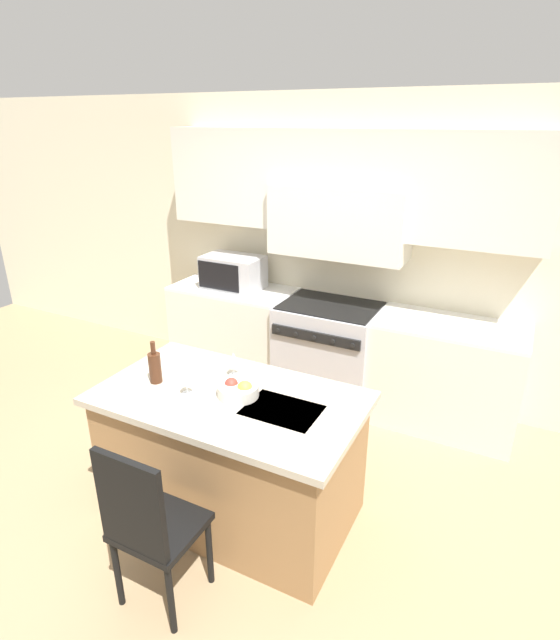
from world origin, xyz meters
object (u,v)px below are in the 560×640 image
range_stove (329,352)px  wine_glass_near (186,378)px  island_chair (148,523)px  microwave (233,272)px  wine_bottle (155,367)px  wine_glass_far (233,360)px  fruit_bowl (238,389)px

range_stove → wine_glass_near: wine_glass_near is taller
range_stove → island_chair: (0.01, -2.48, 0.10)m
range_stove → microwave: 1.20m
island_chair → range_stove: bearing=90.3°
wine_glass_near → range_stove: bearing=82.4°
wine_bottle → wine_glass_near: wine_bottle is taller
range_stove → wine_glass_near: size_ratio=5.66×
range_stove → wine_bottle: 1.90m
range_stove → wine_glass_far: size_ratio=5.66×
range_stove → microwave: size_ratio=1.63×
range_stove → fruit_bowl: 1.72m
microwave → wine_glass_near: (0.79, -1.80, -0.09)m
wine_bottle → wine_glass_near: size_ratio=1.73×
microwave → range_stove: bearing=-1.0°
wine_glass_near → fruit_bowl: (0.29, 0.13, -0.07)m
range_stove → island_chair: island_chair is taller
wine_glass_near → wine_glass_far: same height
range_stove → wine_bottle: wine_bottle is taller
microwave → wine_glass_far: size_ratio=3.48×
fruit_bowl → wine_bottle: bearing=-170.7°
wine_bottle → fruit_bowl: (0.57, 0.09, -0.06)m
microwave → fruit_bowl: bearing=-57.1°
wine_bottle → wine_glass_far: bearing=37.3°
range_stove → wine_glass_near: bearing=-97.6°
range_stove → microwave: bearing=179.0°
wine_glass_near → wine_glass_far: bearing=69.3°
microwave → island_chair: 2.75m
island_chair → wine_glass_far: bearing=96.7°
wine_glass_far → fruit_bowl: 0.28m
wine_bottle → wine_glass_near: 0.27m
microwave → wine_bottle: (0.51, -1.76, -0.09)m
fruit_bowl → wine_glass_near: bearing=-156.8°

